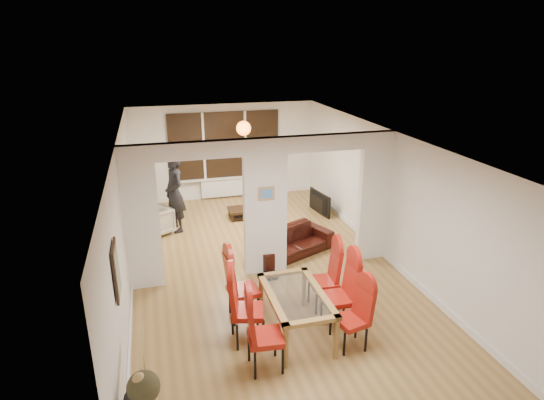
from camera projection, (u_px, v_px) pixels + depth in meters
name	position (u px, v px, depth m)	size (l,w,h in m)	color
floor	(266.00, 270.00, 8.80)	(5.00, 9.00, 0.01)	olive
room_walls	(265.00, 207.00, 8.36)	(5.00, 9.00, 2.60)	silver
divider_wall	(265.00, 207.00, 8.36)	(5.00, 0.18, 2.60)	white
bay_window_blinds	(225.00, 145.00, 12.33)	(3.00, 0.08, 1.80)	black
radiator	(226.00, 187.00, 12.70)	(1.40, 0.08, 0.50)	white
pendant_light	(244.00, 128.00, 11.15)	(0.36, 0.36, 0.36)	orange
stair_newel	(143.00, 383.00, 5.15)	(0.40, 1.20, 1.10)	#A1814A
wall_poster	(116.00, 270.00, 5.47)	(0.04, 0.52, 0.67)	gray
pillar_photo	(266.00, 194.00, 8.17)	(0.30, 0.03, 0.25)	#4C8CD8
dining_table	(296.00, 314.00, 6.80)	(0.83, 1.48, 0.69)	olive
dining_chair_la	(265.00, 332.00, 6.02)	(0.46, 0.46, 1.14)	maroon
dining_chair_lb	(247.00, 306.00, 6.57)	(0.47, 0.47, 1.16)	maroon
dining_chair_lc	(243.00, 286.00, 7.12)	(0.46, 0.46, 1.16)	maroon
dining_chair_ra	(352.00, 316.00, 6.46)	(0.41, 0.41, 1.03)	maroon
dining_chair_rb	(339.00, 293.00, 6.91)	(0.46, 0.46, 1.16)	maroon
dining_chair_rc	(324.00, 277.00, 7.41)	(0.45, 0.45, 1.12)	maroon
sofa	(291.00, 242.00, 9.36)	(1.86, 0.73, 0.54)	black
armchair	(155.00, 221.00, 10.33)	(0.69, 0.67, 0.63)	#B9B29D
person	(175.00, 193.00, 10.33)	(0.44, 0.66, 1.82)	black
television	(316.00, 203.00, 11.55)	(0.13, 0.98, 0.56)	black
coffee_table	(250.00, 212.00, 11.37)	(1.08, 0.54, 0.25)	black
bottle	(246.00, 201.00, 11.36)	(0.08, 0.08, 0.31)	#143F19
bowl	(251.00, 206.00, 11.39)	(0.21, 0.21, 0.05)	black
shoes	(271.00, 276.00, 8.49)	(0.23, 0.25, 0.10)	black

